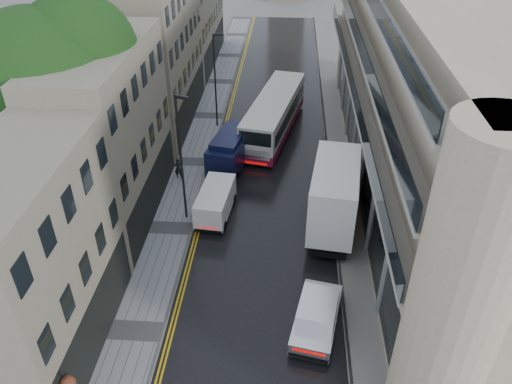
% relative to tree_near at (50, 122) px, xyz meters
% --- Properties ---
extents(road, '(9.00, 85.00, 0.02)m').
position_rel_tree_near_xyz_m(road, '(12.50, 7.50, -6.94)').
color(road, black).
rests_on(road, ground).
extents(left_sidewalk, '(2.70, 85.00, 0.12)m').
position_rel_tree_near_xyz_m(left_sidewalk, '(6.65, 7.50, -6.89)').
color(left_sidewalk, gray).
rests_on(left_sidewalk, ground).
extents(right_sidewalk, '(1.80, 85.00, 0.12)m').
position_rel_tree_near_xyz_m(right_sidewalk, '(17.90, 7.50, -6.89)').
color(right_sidewalk, slate).
rests_on(right_sidewalk, ground).
extents(old_shop_row, '(4.50, 56.00, 12.00)m').
position_rel_tree_near_xyz_m(old_shop_row, '(3.05, 10.00, -0.95)').
color(old_shop_row, gray).
rests_on(old_shop_row, ground).
extents(modern_block, '(8.00, 40.00, 14.00)m').
position_rel_tree_near_xyz_m(modern_block, '(22.80, 6.00, 0.05)').
color(modern_block, beige).
rests_on(modern_block, ground).
extents(tree_near, '(10.56, 10.56, 13.89)m').
position_rel_tree_near_xyz_m(tree_near, '(0.00, 0.00, 0.00)').
color(tree_near, black).
rests_on(tree_near, ground).
extents(tree_far, '(9.24, 9.24, 12.46)m').
position_rel_tree_near_xyz_m(tree_far, '(0.30, 13.00, -0.72)').
color(tree_far, black).
rests_on(tree_far, ground).
extents(cream_bus, '(5.11, 12.43, 3.31)m').
position_rel_tree_near_xyz_m(cream_bus, '(10.72, 9.83, -5.27)').
color(cream_bus, beige).
rests_on(cream_bus, road).
extents(white_lorry, '(3.77, 9.10, 4.64)m').
position_rel_tree_near_xyz_m(white_lorry, '(15.39, -1.25, -4.61)').
color(white_lorry, white).
rests_on(white_lorry, road).
extents(silver_hatchback, '(2.82, 4.80, 1.69)m').
position_rel_tree_near_xyz_m(silver_hatchback, '(14.37, -9.54, -6.08)').
color(silver_hatchback, silver).
rests_on(silver_hatchback, road).
extents(white_van, '(2.29, 4.55, 1.99)m').
position_rel_tree_near_xyz_m(white_van, '(8.27, -0.50, -5.93)').
color(white_van, white).
rests_on(white_van, road).
extents(navy_van, '(3.29, 5.90, 2.84)m').
position_rel_tree_near_xyz_m(navy_van, '(8.20, 5.71, -5.51)').
color(navy_van, '#0E1133').
rests_on(navy_van, road).
extents(pedestrian, '(0.62, 0.44, 1.60)m').
position_rel_tree_near_xyz_m(pedestrian, '(5.99, 5.10, -6.03)').
color(pedestrian, black).
rests_on(pedestrian, left_sidewalk).
extents(lamp_post_near, '(0.97, 0.54, 8.51)m').
position_rel_tree_near_xyz_m(lamp_post_near, '(7.41, 0.41, -2.57)').
color(lamp_post_near, black).
rests_on(lamp_post_near, left_sidewalk).
extents(lamp_post_far, '(0.92, 0.40, 7.97)m').
position_rel_tree_near_xyz_m(lamp_post_far, '(7.65, 13.80, -2.84)').
color(lamp_post_far, black).
rests_on(lamp_post_far, left_sidewalk).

